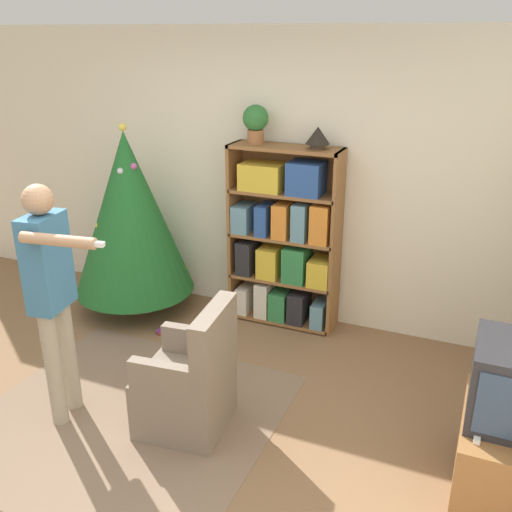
{
  "coord_description": "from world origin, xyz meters",
  "views": [
    {
      "loc": [
        1.9,
        -2.48,
        2.54
      ],
      "look_at": [
        0.42,
        0.99,
        1.05
      ],
      "focal_mm": 40.0,
      "sensor_mm": 36.0,
      "label": 1
    }
  ],
  "objects_px": {
    "bookshelf": "(284,242)",
    "standing_person": "(52,286)",
    "television": "(511,383)",
    "potted_plant": "(256,121)",
    "christmas_tree": "(130,214)",
    "armchair": "(190,385)",
    "table_lamp": "(318,136)"
  },
  "relations": [
    {
      "from": "standing_person",
      "to": "bookshelf",
      "type": "bearing_deg",
      "value": 145.95
    },
    {
      "from": "armchair",
      "to": "television",
      "type": "bearing_deg",
      "value": 89.92
    },
    {
      "from": "christmas_tree",
      "to": "table_lamp",
      "type": "height_order",
      "value": "table_lamp"
    },
    {
      "from": "television",
      "to": "table_lamp",
      "type": "relative_size",
      "value": 2.6
    },
    {
      "from": "bookshelf",
      "to": "potted_plant",
      "type": "relative_size",
      "value": 4.99
    },
    {
      "from": "christmas_tree",
      "to": "television",
      "type": "bearing_deg",
      "value": -19.37
    },
    {
      "from": "bookshelf",
      "to": "table_lamp",
      "type": "relative_size",
      "value": 8.21
    },
    {
      "from": "standing_person",
      "to": "armchair",
      "type": "bearing_deg",
      "value": 96.39
    },
    {
      "from": "television",
      "to": "armchair",
      "type": "height_order",
      "value": "television"
    },
    {
      "from": "television",
      "to": "potted_plant",
      "type": "bearing_deg",
      "value": 145.56
    },
    {
      "from": "bookshelf",
      "to": "standing_person",
      "type": "height_order",
      "value": "standing_person"
    },
    {
      "from": "bookshelf",
      "to": "potted_plant",
      "type": "distance_m",
      "value": 1.08
    },
    {
      "from": "bookshelf",
      "to": "christmas_tree",
      "type": "relative_size",
      "value": 0.91
    },
    {
      "from": "television",
      "to": "potted_plant",
      "type": "distance_m",
      "value": 2.86
    },
    {
      "from": "television",
      "to": "standing_person",
      "type": "relative_size",
      "value": 0.31
    },
    {
      "from": "standing_person",
      "to": "potted_plant",
      "type": "relative_size",
      "value": 5.1
    },
    {
      "from": "potted_plant",
      "to": "standing_person",
      "type": "bearing_deg",
      "value": -107.89
    },
    {
      "from": "armchair",
      "to": "potted_plant",
      "type": "bearing_deg",
      "value": -177.86
    },
    {
      "from": "bookshelf",
      "to": "table_lamp",
      "type": "height_order",
      "value": "table_lamp"
    },
    {
      "from": "television",
      "to": "potted_plant",
      "type": "xyz_separation_m",
      "value": [
        -2.17,
        1.49,
        1.1
      ]
    },
    {
      "from": "christmas_tree",
      "to": "armchair",
      "type": "xyz_separation_m",
      "value": [
        1.36,
        -1.36,
        -0.65
      ]
    },
    {
      "from": "christmas_tree",
      "to": "potted_plant",
      "type": "relative_size",
      "value": 5.47
    },
    {
      "from": "table_lamp",
      "to": "christmas_tree",
      "type": "bearing_deg",
      "value": -168.74
    },
    {
      "from": "christmas_tree",
      "to": "standing_person",
      "type": "height_order",
      "value": "christmas_tree"
    },
    {
      "from": "television",
      "to": "christmas_tree",
      "type": "relative_size",
      "value": 0.29
    },
    {
      "from": "christmas_tree",
      "to": "potted_plant",
      "type": "height_order",
      "value": "potted_plant"
    },
    {
      "from": "armchair",
      "to": "potted_plant",
      "type": "relative_size",
      "value": 2.8
    },
    {
      "from": "christmas_tree",
      "to": "armchair",
      "type": "relative_size",
      "value": 1.96
    },
    {
      "from": "television",
      "to": "standing_person",
      "type": "distance_m",
      "value": 2.84
    },
    {
      "from": "bookshelf",
      "to": "table_lamp",
      "type": "xyz_separation_m",
      "value": [
        0.27,
        0.01,
        0.96
      ]
    },
    {
      "from": "bookshelf",
      "to": "television",
      "type": "xyz_separation_m",
      "value": [
        1.89,
        -1.48,
        -0.06
      ]
    },
    {
      "from": "christmas_tree",
      "to": "potted_plant",
      "type": "bearing_deg",
      "value": 16.56
    }
  ]
}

